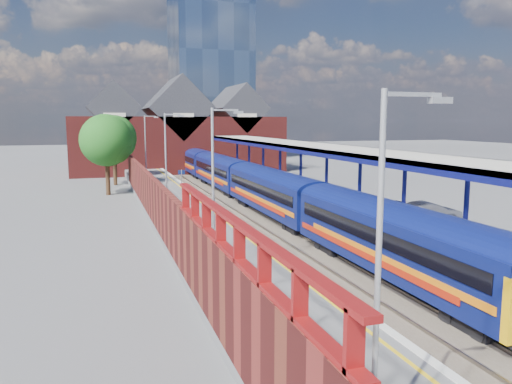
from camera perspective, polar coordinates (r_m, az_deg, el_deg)
ground at (r=48.00m, az=-3.70°, el=-0.77°), size 240.00×240.00×0.00m
ballast_bed at (r=38.51m, az=-0.06°, el=-2.93°), size 6.00×76.00×0.06m
rails at (r=38.49m, az=-0.06°, el=-2.79°), size 4.51×76.00×0.14m
left_platform at (r=37.15m, az=-8.18°, el=-2.68°), size 5.00×76.00×1.00m
right_platform at (r=40.63m, az=8.03°, el=-1.75°), size 6.00×76.00×1.00m
coping_left at (r=37.51m, az=-4.65°, el=-1.71°), size 0.30×76.00×0.05m
coping_right at (r=39.39m, az=4.31°, el=-1.23°), size 0.30×76.00×0.05m
yellow_line at (r=37.38m, az=-5.55°, el=-1.78°), size 0.14×76.00×0.01m
train at (r=46.30m, az=-1.36°, el=1.56°), size 2.87×65.90×3.45m
canopy at (r=41.64m, az=6.35°, el=5.10°), size 4.50×52.00×4.48m
lamp_post_a at (r=9.82m, az=14.54°, el=-6.44°), size 1.48×0.18×7.00m
lamp_post_b at (r=22.73m, az=-4.61°, el=1.98°), size 1.48×0.18×7.00m
lamp_post_c at (r=38.43m, az=-10.09°, el=4.39°), size 1.48×0.18×7.00m
lamp_post_d at (r=54.30m, az=-12.39°, el=5.39°), size 1.48×0.18×7.00m
platform_sign at (r=40.80m, az=-8.49°, el=1.39°), size 0.55×0.08×2.50m
brick_wall at (r=30.15m, az=-11.06°, el=-1.50°), size 0.35×50.00×3.86m
station_building at (r=74.92m, az=-9.00°, el=6.53°), size 30.00×12.12×13.78m
glass_tower at (r=99.21m, az=-5.31°, el=15.51°), size 14.20×14.20×40.30m
tree_near at (r=51.96m, az=-16.57°, el=5.52°), size 5.20×5.20×8.10m
tree_far at (r=59.98m, az=-15.80°, el=5.86°), size 5.20×5.20×8.10m
parked_car_silver at (r=33.55m, az=19.16°, el=-2.20°), size 4.14×1.83×1.32m
parked_car_dark at (r=34.44m, az=15.85°, el=-1.92°), size 4.24×2.13×1.18m
parked_car_blue at (r=37.87m, az=11.16°, el=-0.83°), size 4.88×3.54×1.23m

